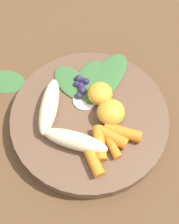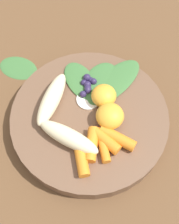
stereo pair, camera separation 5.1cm
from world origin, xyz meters
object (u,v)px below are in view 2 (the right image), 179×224
Objects in this scene: bowl at (89,119)px; banana_peeled_right at (52,99)px; orange_segment_near at (104,96)px; banana_peeled_left at (68,137)px; kale_leaf_stray at (18,67)px.

bowl is 0.08m from banana_peeled_right.
banana_peeled_right is 2.50× the size of orange_segment_near.
banana_peeled_right is at bearing -0.15° from orange_segment_near.
banana_peeled_left is 2.50× the size of orange_segment_near.
banana_peeled_right is (0.03, -0.07, 0.00)m from banana_peeled_left.
orange_segment_near reaches higher than banana_peeled_right.
kale_leaf_stray is (0.14, -0.13, -0.01)m from bowl.
kale_leaf_stray is (0.07, -0.11, -0.04)m from banana_peeled_right.
kale_leaf_stray is at bearing 151.79° from banana_peeled_left.
kale_leaf_stray is at bearing -122.76° from banana_peeled_right.
orange_segment_near is at bearing 173.18° from kale_leaf_stray.
bowl reaches higher than kale_leaf_stray.
kale_leaf_stray is (0.10, -0.18, -0.04)m from banana_peeled_left.
banana_peeled_right is 0.09m from orange_segment_near.
banana_peeled_left is 0.21m from kale_leaf_stray.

